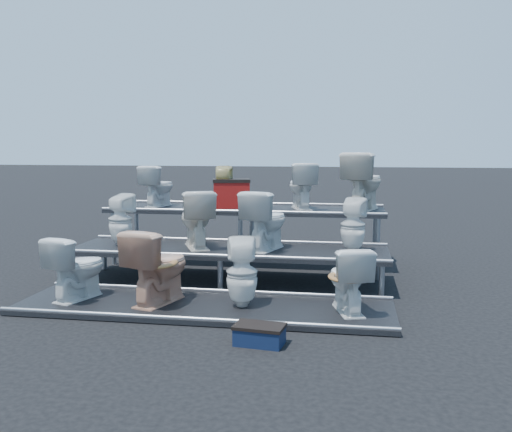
% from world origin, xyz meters
% --- Properties ---
extents(ground, '(80.00, 80.00, 0.00)m').
position_xyz_m(ground, '(0.00, 0.00, 0.00)').
color(ground, black).
rests_on(ground, ground).
extents(tier_front, '(4.20, 1.20, 0.06)m').
position_xyz_m(tier_front, '(0.00, -1.30, 0.03)').
color(tier_front, black).
rests_on(tier_front, ground).
extents(tier_mid, '(4.20, 1.20, 0.46)m').
position_xyz_m(tier_mid, '(0.00, 0.00, 0.23)').
color(tier_mid, black).
rests_on(tier_mid, ground).
extents(tier_back, '(4.20, 1.20, 0.86)m').
position_xyz_m(tier_back, '(0.00, 1.30, 0.43)').
color(tier_back, black).
rests_on(tier_back, ground).
extents(toilet_0, '(0.61, 0.82, 0.74)m').
position_xyz_m(toilet_0, '(-1.50, -1.30, 0.43)').
color(toilet_0, white).
rests_on(toilet_0, tier_front).
extents(toilet_1, '(0.69, 0.93, 0.85)m').
position_xyz_m(toilet_1, '(-0.52, -1.30, 0.48)').
color(toilet_1, tan).
rests_on(toilet_1, tier_front).
extents(toilet_2, '(0.41, 0.42, 0.76)m').
position_xyz_m(toilet_2, '(0.44, -1.30, 0.44)').
color(toilet_2, white).
rests_on(toilet_2, tier_front).
extents(toilet_3, '(0.57, 0.78, 0.72)m').
position_xyz_m(toilet_3, '(1.59, -1.30, 0.42)').
color(toilet_3, white).
rests_on(toilet_3, tier_front).
extents(toilet_4, '(0.41, 0.41, 0.71)m').
position_xyz_m(toilet_4, '(-1.51, 0.00, 0.81)').
color(toilet_4, white).
rests_on(toilet_4, tier_mid).
extents(toilet_5, '(0.71, 0.87, 0.78)m').
position_xyz_m(toilet_5, '(-0.44, 0.00, 0.85)').
color(toilet_5, silver).
rests_on(toilet_5, tier_mid).
extents(toilet_6, '(0.64, 0.86, 0.78)m').
position_xyz_m(toilet_6, '(0.50, 0.00, 0.85)').
color(toilet_6, white).
rests_on(toilet_6, tier_mid).
extents(toilet_7, '(0.38, 0.39, 0.70)m').
position_xyz_m(toilet_7, '(1.63, 0.00, 0.81)').
color(toilet_7, white).
rests_on(toilet_7, tier_mid).
extents(toilet_8, '(0.49, 0.70, 0.65)m').
position_xyz_m(toilet_8, '(-1.42, 1.30, 1.18)').
color(toilet_8, white).
rests_on(toilet_8, tier_back).
extents(toilet_9, '(0.32, 0.33, 0.65)m').
position_xyz_m(toilet_9, '(-0.36, 1.30, 1.18)').
color(toilet_9, '#D0C07A').
rests_on(toilet_9, tier_back).
extents(toilet_10, '(0.57, 0.77, 0.70)m').
position_xyz_m(toilet_10, '(0.85, 1.30, 1.21)').
color(toilet_10, white).
rests_on(toilet_10, tier_back).
extents(toilet_11, '(0.72, 0.95, 0.86)m').
position_xyz_m(toilet_11, '(1.77, 1.30, 1.29)').
color(toilet_11, silver).
rests_on(toilet_11, tier_back).
extents(red_crate, '(0.64, 0.55, 0.40)m').
position_xyz_m(red_crate, '(-0.24, 1.33, 1.06)').
color(red_crate, maroon).
rests_on(red_crate, tier_back).
extents(step_stool, '(0.47, 0.32, 0.16)m').
position_xyz_m(step_stool, '(0.79, -2.29, 0.08)').
color(step_stool, '#0E1934').
rests_on(step_stool, ground).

